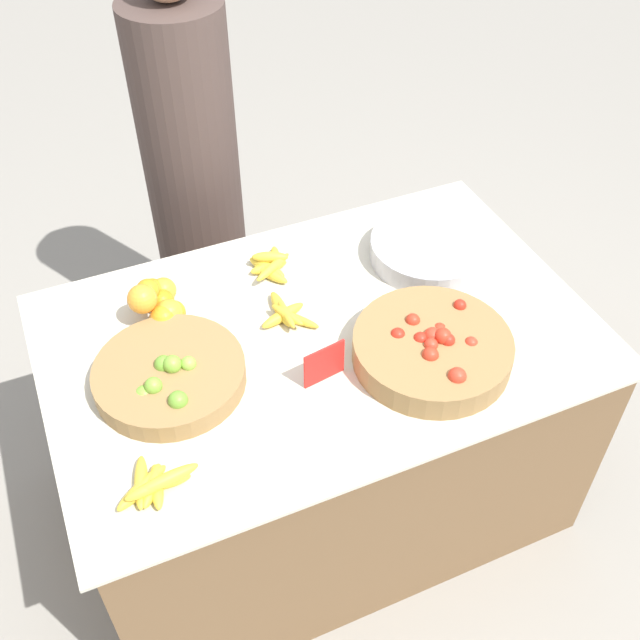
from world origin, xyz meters
TOP-DOWN VIEW (x-y plane):
  - ground_plane at (0.00, 0.00)m, footprint 12.00×12.00m
  - market_table at (0.00, 0.00)m, footprint 1.54×1.01m
  - lime_bowl at (-0.44, -0.02)m, footprint 0.40×0.40m
  - tomato_basket at (0.24, -0.21)m, footprint 0.43×0.43m
  - orange_pile at (-0.40, 0.25)m, footprint 0.15×0.20m
  - metal_bowl at (0.45, 0.17)m, footprint 0.37×0.37m
  - price_sign at (-0.06, -0.16)m, footprint 0.12×0.03m
  - banana_bunch_front_right at (-0.03, 0.31)m, footprint 0.15×0.19m
  - banana_bunch_front_center at (-0.07, 0.09)m, footprint 0.16×0.20m
  - banana_bunch_middle_left at (-0.56, -0.32)m, footprint 0.21×0.17m
  - vendor_person at (-0.10, 0.91)m, footprint 0.34×0.34m

SIDE VIEW (x-z plane):
  - ground_plane at x=0.00m, z-range 0.00..0.00m
  - market_table at x=0.00m, z-range 0.00..0.80m
  - vendor_person at x=-0.10m, z-range -0.06..1.55m
  - banana_bunch_front_center at x=-0.07m, z-range 0.79..0.84m
  - banana_bunch_middle_left at x=-0.56m, z-range 0.79..0.85m
  - banana_bunch_front_right at x=-0.03m, z-range 0.79..0.85m
  - lime_bowl at x=-0.44m, z-range 0.78..0.88m
  - metal_bowl at x=0.45m, z-range 0.80..0.87m
  - tomato_basket at x=0.24m, z-range 0.78..0.89m
  - orange_pile at x=-0.40m, z-range 0.78..0.92m
  - price_sign at x=-0.06m, z-range 0.80..0.91m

